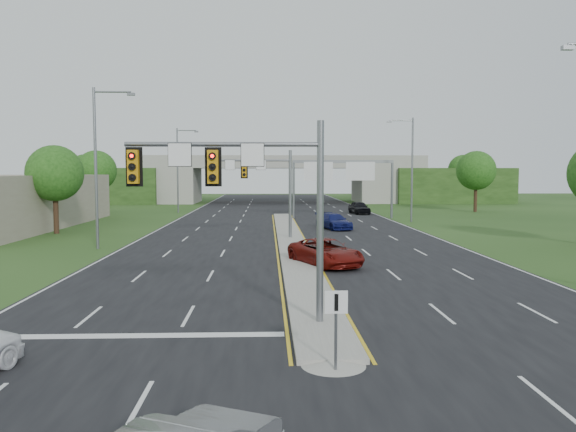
# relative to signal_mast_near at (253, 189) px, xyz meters

# --- Properties ---
(ground) EXTENTS (240.00, 240.00, 0.00)m
(ground) POSITION_rel_signal_mast_near_xyz_m (2.26, 0.07, -4.73)
(ground) COLOR #213E16
(ground) RESTS_ON ground
(road) EXTENTS (24.00, 160.00, 0.02)m
(road) POSITION_rel_signal_mast_near_xyz_m (2.26, 35.07, -4.72)
(road) COLOR black
(road) RESTS_ON ground
(median) EXTENTS (2.00, 54.00, 0.16)m
(median) POSITION_rel_signal_mast_near_xyz_m (2.26, 23.07, -4.63)
(median) COLOR gray
(median) RESTS_ON road
(median_nose) EXTENTS (2.00, 2.00, 0.16)m
(median_nose) POSITION_rel_signal_mast_near_xyz_m (2.26, -3.93, -4.63)
(median_nose) COLOR gray
(median_nose) RESTS_ON road
(lane_markings) EXTENTS (23.72, 160.00, 0.01)m
(lane_markings) POSITION_rel_signal_mast_near_xyz_m (1.66, 28.99, -4.70)
(lane_markings) COLOR gold
(lane_markings) RESTS_ON road
(signal_mast_near) EXTENTS (6.62, 0.60, 7.00)m
(signal_mast_near) POSITION_rel_signal_mast_near_xyz_m (0.00, 0.00, 0.00)
(signal_mast_near) COLOR slate
(signal_mast_near) RESTS_ON ground
(signal_mast_far) EXTENTS (6.62, 0.60, 7.00)m
(signal_mast_far) POSITION_rel_signal_mast_near_xyz_m (0.00, 25.00, 0.00)
(signal_mast_far) COLOR slate
(signal_mast_far) RESTS_ON ground
(keep_right_sign) EXTENTS (0.60, 0.13, 2.20)m
(keep_right_sign) POSITION_rel_signal_mast_near_xyz_m (2.26, -4.45, -3.21)
(keep_right_sign) COLOR slate
(keep_right_sign) RESTS_ON ground
(sign_gantry) EXTENTS (11.58, 0.44, 6.67)m
(sign_gantry) POSITION_rel_signal_mast_near_xyz_m (8.95, 44.99, 0.51)
(sign_gantry) COLOR slate
(sign_gantry) RESTS_ON ground
(overpass) EXTENTS (80.00, 14.00, 8.10)m
(overpass) POSITION_rel_signal_mast_near_xyz_m (2.26, 80.07, -1.17)
(overpass) COLOR gray
(overpass) RESTS_ON ground
(lightpole_l_mid) EXTENTS (2.85, 0.25, 11.00)m
(lightpole_l_mid) POSITION_rel_signal_mast_near_xyz_m (-11.03, 20.07, 1.38)
(lightpole_l_mid) COLOR slate
(lightpole_l_mid) RESTS_ON ground
(lightpole_l_far) EXTENTS (2.85, 0.25, 11.00)m
(lightpole_l_far) POSITION_rel_signal_mast_near_xyz_m (-11.03, 55.07, 1.38)
(lightpole_l_far) COLOR slate
(lightpole_l_far) RESTS_ON ground
(lightpole_r_far) EXTENTS (2.85, 0.25, 11.00)m
(lightpole_r_far) POSITION_rel_signal_mast_near_xyz_m (15.56, 40.07, 1.38)
(lightpole_r_far) COLOR slate
(lightpole_r_far) RESTS_ON ground
(tree_l_near) EXTENTS (4.80, 4.80, 7.60)m
(tree_l_near) POSITION_rel_signal_mast_near_xyz_m (-17.74, 30.07, 0.45)
(tree_l_near) COLOR #382316
(tree_l_near) RESTS_ON ground
(tree_l_mid) EXTENTS (5.20, 5.20, 8.12)m
(tree_l_mid) POSITION_rel_signal_mast_near_xyz_m (-21.74, 55.07, 0.78)
(tree_l_mid) COLOR #382316
(tree_l_mid) RESTS_ON ground
(tree_r_mid) EXTENTS (5.20, 5.20, 8.12)m
(tree_r_mid) POSITION_rel_signal_mast_near_xyz_m (28.26, 55.07, 0.78)
(tree_r_mid) COLOR #382316
(tree_r_mid) RESTS_ON ground
(tree_back_a) EXTENTS (6.00, 6.00, 8.85)m
(tree_back_a) POSITION_rel_signal_mast_near_xyz_m (-35.74, 94.07, 1.11)
(tree_back_a) COLOR #382316
(tree_back_a) RESTS_ON ground
(tree_back_b) EXTENTS (5.60, 5.60, 8.32)m
(tree_back_b) POSITION_rel_signal_mast_near_xyz_m (-21.74, 94.07, 0.78)
(tree_back_b) COLOR #382316
(tree_back_b) RESTS_ON ground
(tree_back_c) EXTENTS (5.60, 5.60, 8.32)m
(tree_back_c) POSITION_rel_signal_mast_near_xyz_m (26.26, 94.07, 0.78)
(tree_back_c) COLOR #382316
(tree_back_c) RESTS_ON ground
(tree_back_d) EXTENTS (6.00, 6.00, 8.85)m
(tree_back_d) POSITION_rel_signal_mast_near_xyz_m (40.26, 94.07, 1.11)
(tree_back_d) COLOR #382316
(tree_back_d) RESTS_ON ground
(car_far_a) EXTENTS (4.47, 5.95, 1.50)m
(car_far_a) POSITION_rel_signal_mast_near_xyz_m (3.76, 12.55, -3.95)
(car_far_a) COLOR #670F0A
(car_far_a) RESTS_ON road
(car_far_b) EXTENTS (3.45, 5.35, 1.44)m
(car_far_b) POSITION_rel_signal_mast_near_xyz_m (6.64, 32.82, -3.99)
(car_far_b) COLOR #0D1452
(car_far_b) RESTS_ON road
(car_far_c) EXTENTS (2.53, 4.90, 1.60)m
(car_far_c) POSITION_rel_signal_mast_near_xyz_m (12.14, 51.89, -3.91)
(car_far_c) COLOR black
(car_far_c) RESTS_ON road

